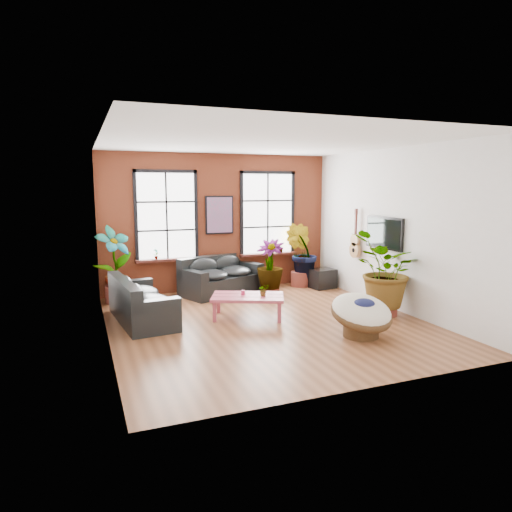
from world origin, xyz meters
The scene contains 19 objects.
room centered at (0.00, 0.15, 1.75)m, with size 6.04×6.54×3.54m.
sofa_back centered at (-0.12, 2.78, 0.42)m, with size 2.26×1.69×0.93m.
sofa_left centered at (-2.34, 1.01, 0.39)m, with size 1.16×2.28×0.87m.
coffee_table centered at (-0.24, 0.46, 0.41)m, with size 1.66×1.34×0.56m.
papasan_chair centered at (1.24, -1.40, 0.42)m, with size 1.11×1.13×0.83m.
poster centered at (0.00, 3.18, 1.95)m, with size 0.74×0.06×0.98m.
tv_wall_unit centered at (2.93, 0.60, 1.54)m, with size 0.13×1.86×1.20m.
media_box centered at (2.57, 2.34, 0.26)m, with size 0.68×0.59×0.51m.
pot_back_left centered at (-2.63, 2.73, 0.20)m, with size 0.61×0.61×0.40m.
pot_back_right centered at (2.16, 2.78, 0.20)m, with size 0.63×0.63×0.39m.
pot_right_wall centered at (2.52, -0.42, 0.18)m, with size 0.56×0.56×0.36m.
pot_mid centered at (1.06, 2.31, 0.17)m, with size 0.60×0.60×0.33m.
floor_plant_back_left centered at (-2.66, 2.70, 0.97)m, with size 0.87×0.59×1.65m, color #1D5015.
floor_plant_back_right centered at (2.18, 2.81, 0.91)m, with size 0.84×0.68×1.53m, color #1D5015.
floor_plant_right_wall centered at (2.48, -0.43, 0.95)m, with size 1.43×1.24×1.59m, color #1D5015.
floor_plant_mid centered at (1.03, 2.27, 0.75)m, with size 0.68×0.68×1.22m, color #1D5015.
table_plant centered at (0.05, 0.32, 0.59)m, with size 0.21×0.19×0.24m, color #1D5015.
sill_plant_left centered at (-1.65, 3.13, 1.04)m, with size 0.14×0.10×0.27m, color #1D5015.
sill_plant_right centered at (1.70, 3.13, 1.04)m, with size 0.15×0.15×0.27m, color #1D5015.
Camera 1 is at (-3.39, -8.07, 2.67)m, focal length 32.00 mm.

